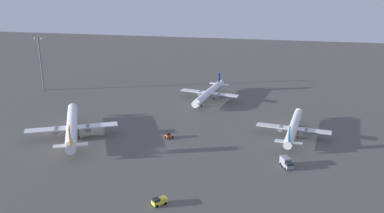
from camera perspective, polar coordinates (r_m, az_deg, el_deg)
The scene contains 8 objects.
ground_plane at distance 158.97m, azimuth -3.73°, elevation -5.47°, with size 416.00×416.00×0.00m, color #56544F.
airplane_terminal_side at distance 172.97m, azimuth -14.93°, elevation -2.49°, with size 32.42×41.10×11.04m.
airplane_near_gate at distance 172.47m, azimuth 12.70°, elevation -2.63°, with size 27.60×35.31×9.08m.
airplane_far_stand at distance 208.56m, azimuth 2.17°, elevation 1.73°, with size 27.61×35.24×9.12m.
cargo_loader at distance 126.73m, azimuth -4.17°, elevation -11.82°, with size 4.38×4.24×2.25m.
catering_truck at distance 149.28m, azimuth 11.83°, elevation -6.93°, with size 4.49×6.12×3.05m.
pushback_tug at distance 167.93m, azimuth -3.06°, elevation -3.65°, with size 3.55×3.21×2.05m.
apron_light_central at distance 232.10m, azimuth -18.57°, elevation 5.53°, with size 4.80×0.90×26.40m.
Camera 1 is at (33.24, -140.35, 66.84)m, focal length 42.24 mm.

